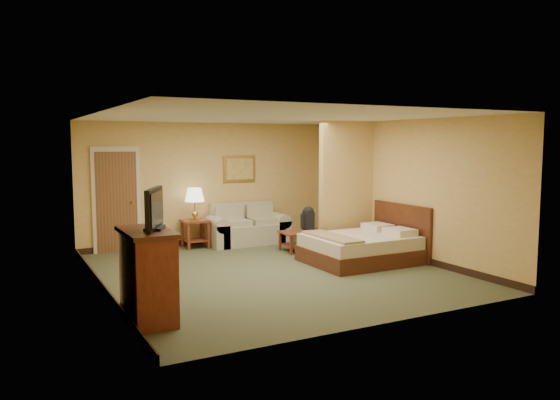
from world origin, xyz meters
TOP-DOWN VIEW (x-y plane):
  - floor at (0.00, 0.00)m, footprint 6.00×6.00m
  - ceiling at (0.00, 0.00)m, footprint 6.00×6.00m
  - back_wall at (0.00, 3.00)m, footprint 5.50×0.02m
  - left_wall at (-2.75, 0.00)m, footprint 0.02×6.00m
  - right_wall at (2.75, 0.00)m, footprint 0.02×6.00m
  - partition at (2.15, 0.93)m, footprint 1.20×0.15m
  - door at (-1.95, 2.96)m, footprint 0.94×0.16m
  - baseboard at (0.00, 2.99)m, footprint 5.50×0.02m
  - loveseat at (0.71, 2.57)m, footprint 1.74×0.81m
  - side_table at (-0.44, 2.65)m, footprint 0.53×0.53m
  - table_lamp at (-0.44, 2.65)m, footprint 0.40×0.40m
  - coffee_table at (1.25, 1.32)m, footprint 0.66×0.66m
  - wall_picture at (0.71, 2.97)m, footprint 0.76×0.04m
  - dresser at (-2.48, -1.56)m, footprint 0.56×1.06m
  - tv at (-2.38, -1.56)m, footprint 0.41×0.77m
  - bed at (1.82, -0.10)m, footprint 1.93×1.59m
  - backpack at (1.16, 0.73)m, footprint 0.25×0.31m

SIDE VIEW (x-z plane):
  - floor at x=0.00m, z-range 0.00..0.00m
  - baseboard at x=0.00m, z-range 0.00..0.12m
  - bed at x=1.82m, z-range -0.23..0.80m
  - coffee_table at x=1.25m, z-range 0.09..0.48m
  - loveseat at x=0.71m, z-range -0.15..0.73m
  - side_table at x=-0.44m, z-range 0.09..0.68m
  - dresser at x=-2.48m, z-range 0.01..1.13m
  - backpack at x=1.16m, z-range 0.52..0.99m
  - door at x=-1.95m, z-range -0.02..2.08m
  - table_lamp at x=-0.44m, z-range 0.76..1.42m
  - back_wall at x=0.00m, z-range 0.00..2.60m
  - left_wall at x=-2.75m, z-range 0.00..2.60m
  - right_wall at x=2.75m, z-range 0.00..2.60m
  - partition at x=2.15m, z-range 0.00..2.60m
  - tv at x=-2.38m, z-range 1.11..1.62m
  - wall_picture at x=0.71m, z-range 1.30..1.90m
  - ceiling at x=0.00m, z-range 2.60..2.60m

